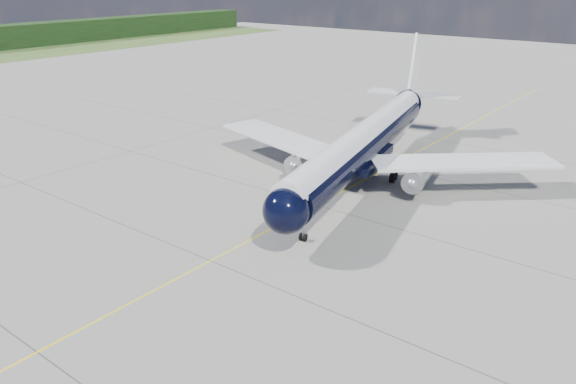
{
  "coord_description": "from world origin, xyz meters",
  "views": [
    {
      "loc": [
        29.91,
        -18.11,
        21.87
      ],
      "look_at": [
        1.78,
        18.01,
        4.0
      ],
      "focal_mm": 35.0,
      "sensor_mm": 36.0,
      "label": 1
    }
  ],
  "objects": [
    {
      "name": "ground",
      "position": [
        0.0,
        30.0,
        0.0
      ],
      "size": [
        320.0,
        320.0,
        0.0
      ],
      "primitive_type": "plane",
      "color": "gray",
      "rests_on": "ground"
    },
    {
      "name": "taxiway_centerline",
      "position": [
        0.0,
        25.0,
        0.0
      ],
      "size": [
        0.16,
        160.0,
        0.01
      ],
      "primitive_type": "cube",
      "color": "yellow",
      "rests_on": "ground"
    },
    {
      "name": "main_airliner",
      "position": [
        -0.32,
        35.18,
        4.43
      ],
      "size": [
        39.57,
        48.88,
        14.28
      ],
      "rotation": [
        0.0,
        0.0,
        0.23
      ],
      "color": "black",
      "rests_on": "ground"
    }
  ]
}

